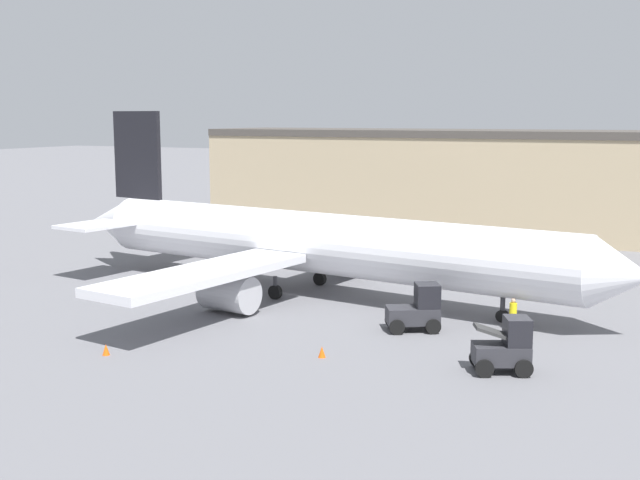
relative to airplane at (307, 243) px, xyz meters
The scene contains 8 objects.
ground_plane 3.50m from the airplane, ahead, with size 400.00×400.00×0.00m, color slate.
terminal_building 35.83m from the airplane, 64.85° to the left, with size 79.76×11.93×10.15m.
airplane is the anchor object (origin of this frame).
ground_crew_worker 14.81m from the airplane, 14.37° to the right, with size 0.40×0.40×1.81m.
baggage_tug 11.28m from the airplane, 31.33° to the right, with size 3.31×2.95×2.57m.
belt_loader_truck 18.94m from the airplane, 35.43° to the right, with size 3.08×2.68×2.56m.
safety_cone_near 14.51m from the airplane, 61.03° to the right, with size 0.36×0.36×0.55m.
safety_cone_far 17.06m from the airplane, 99.58° to the right, with size 0.36×0.36×0.55m.
Camera 1 is at (21.68, -46.00, 11.50)m, focal length 45.00 mm.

